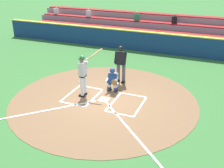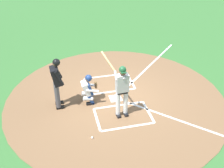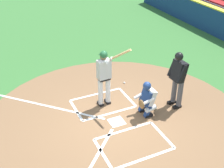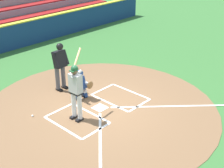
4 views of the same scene
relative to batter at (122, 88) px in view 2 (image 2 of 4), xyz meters
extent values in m
plane|color=#387033|center=(-0.98, 0.05, -1.10)|extent=(120.00, 120.00, 0.00)
cylinder|color=brown|center=(-0.98, 0.05, -1.09)|extent=(8.00, 8.00, 0.01)
cube|color=white|center=(-0.98, 0.05, -1.08)|extent=(0.44, 0.44, 0.01)
cube|color=white|center=(-2.03, -0.85, -1.08)|extent=(1.20, 0.08, 0.01)
cube|color=white|center=(-2.03, 0.95, -1.08)|extent=(1.20, 0.08, 0.01)
cube|color=white|center=(-1.43, 0.05, -1.08)|extent=(0.08, 1.80, 0.01)
cube|color=white|center=(-2.63, 0.05, -1.08)|extent=(0.08, 1.80, 0.01)
cube|color=white|center=(0.07, -0.85, -1.08)|extent=(1.20, 0.08, 0.01)
cube|color=white|center=(0.07, 0.95, -1.08)|extent=(1.20, 0.08, 0.01)
cube|color=white|center=(-0.53, 0.05, -1.08)|extent=(0.08, 1.80, 0.01)
cube|color=white|center=(0.67, 0.05, -1.08)|extent=(0.08, 1.80, 0.01)
cube|color=white|center=(1.12, 2.15, -1.08)|extent=(3.73, 3.73, 0.01)
cube|color=white|center=(-3.08, 2.15, -1.08)|extent=(3.73, 3.73, 0.01)
cylinder|color=white|center=(0.00, 0.14, -0.60)|extent=(0.15, 0.15, 0.84)
cube|color=black|center=(0.04, 0.14, -1.05)|extent=(0.27, 0.13, 0.09)
cylinder|color=white|center=(0.01, -0.12, -0.60)|extent=(0.15, 0.15, 0.84)
cube|color=black|center=(0.05, -0.12, -1.05)|extent=(0.27, 0.13, 0.09)
cube|color=black|center=(0.01, 0.01, -0.13)|extent=(0.24, 0.35, 0.10)
cube|color=#BCBCBC|center=(0.01, 0.01, 0.18)|extent=(0.26, 0.41, 0.60)
sphere|color=brown|center=(0.03, 0.01, 0.59)|extent=(0.21, 0.21, 0.21)
sphere|color=#1E512D|center=(0.01, 0.01, 0.66)|extent=(0.23, 0.23, 0.23)
cube|color=#1E512D|center=(0.12, 0.02, 0.63)|extent=(0.12, 0.18, 0.02)
cylinder|color=#BCBCBC|center=(-0.04, 0.02, 0.46)|extent=(0.43, 0.11, 0.21)
cylinder|color=#BCBCBC|center=(-0.03, -0.19, 0.46)|extent=(0.27, 0.10, 0.29)
cylinder|color=tan|center=(-0.39, -0.33, 0.76)|extent=(0.67, 0.39, 0.53)
cylinder|color=tan|center=(-0.08, -0.17, 0.52)|extent=(0.10, 0.10, 0.08)
cube|color=black|center=(-1.14, -0.93, -1.05)|extent=(0.12, 0.26, 0.09)
cube|color=navy|center=(-1.15, -0.89, -0.90)|extent=(0.12, 0.24, 0.37)
cylinder|color=silver|center=(-1.14, -0.99, -0.82)|extent=(0.16, 0.36, 0.21)
cube|color=black|center=(-0.82, -0.93, -1.05)|extent=(0.12, 0.26, 0.09)
cube|color=navy|center=(-0.83, -0.89, -0.90)|extent=(0.12, 0.24, 0.37)
cylinder|color=silver|center=(-0.82, -0.99, -0.82)|extent=(0.16, 0.36, 0.21)
cube|color=silver|center=(-0.98, -1.00, -0.48)|extent=(0.41, 0.36, 0.52)
cube|color=navy|center=(-0.99, -0.89, -0.48)|extent=(0.42, 0.22, 0.46)
sphere|color=brown|center=(-0.98, -0.93, -0.11)|extent=(0.21, 0.21, 0.21)
sphere|color=navy|center=(-0.98, -0.91, -0.09)|extent=(0.24, 0.24, 0.24)
cylinder|color=silver|center=(-1.19, -0.83, -0.50)|extent=(0.10, 0.45, 0.20)
cylinder|color=silver|center=(-0.79, -0.83, -0.50)|extent=(0.10, 0.45, 0.20)
ellipsoid|color=brown|center=(-1.19, -0.63, -0.53)|extent=(0.28, 0.10, 0.28)
cylinder|color=#4C4C51|center=(-1.12, -2.03, -0.59)|extent=(0.16, 0.16, 0.86)
cube|color=black|center=(-1.12, -1.98, -1.05)|extent=(0.14, 0.28, 0.09)
cylinder|color=#4C4C51|center=(-0.84, -2.03, -0.59)|extent=(0.16, 0.16, 0.86)
cube|color=black|center=(-0.84, -1.98, -1.05)|extent=(0.14, 0.28, 0.09)
cube|color=black|center=(-0.98, -1.99, 0.15)|extent=(0.45, 0.38, 0.66)
sphere|color=brown|center=(-0.98, -1.95, 0.62)|extent=(0.22, 0.22, 0.22)
sphere|color=black|center=(-0.99, -1.93, 0.64)|extent=(0.25, 0.25, 0.25)
cylinder|color=black|center=(-1.23, -1.92, 0.18)|extent=(0.11, 0.29, 0.56)
cylinder|color=black|center=(-0.75, -1.90, 0.18)|extent=(0.11, 0.29, 0.56)
sphere|color=white|center=(0.91, -1.16, -1.06)|extent=(0.07, 0.07, 0.07)
camera|label=1|loc=(-5.35, 9.78, 4.41)|focal=44.49mm
camera|label=2|loc=(7.29, -2.07, 4.90)|focal=45.39mm
camera|label=3|loc=(-7.21, 3.09, 4.30)|focal=47.46mm
camera|label=4|loc=(5.53, 6.63, 4.34)|focal=50.19mm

